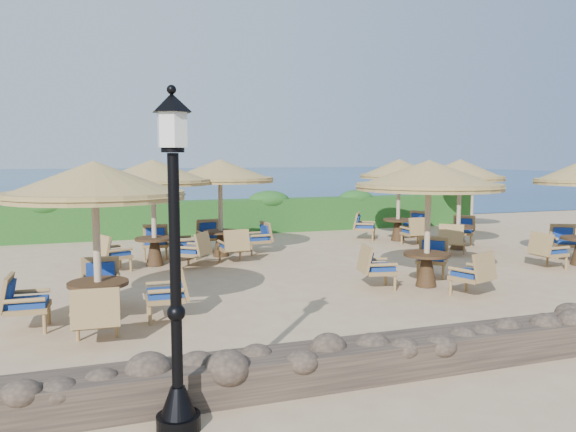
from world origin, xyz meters
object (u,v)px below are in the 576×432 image
at_px(cafe_set_1, 428,193).
at_px(cafe_set_5, 399,184).
at_px(extra_parasol, 473,172).
at_px(cafe_set_3, 153,188).
at_px(cafe_set_6, 460,183).
at_px(cafe_set_4, 220,189).
at_px(lamp_post, 175,277).
at_px(cafe_set_0, 96,212).

bearing_deg(cafe_set_1, cafe_set_5, 64.95).
relative_size(extra_parasol, cafe_set_5, 0.87).
height_order(cafe_set_3, cafe_set_5, same).
height_order(cafe_set_5, cafe_set_6, same).
bearing_deg(cafe_set_1, cafe_set_4, 123.60).
bearing_deg(lamp_post, extra_parasol, 43.60).
height_order(extra_parasol, cafe_set_5, cafe_set_5).
bearing_deg(extra_parasol, lamp_post, -136.40).
xyz_separation_m(lamp_post, extra_parasol, (12.60, 12.00, 0.62)).
distance_m(lamp_post, cafe_set_3, 8.83).
distance_m(cafe_set_1, cafe_set_5, 6.53).
distance_m(extra_parasol, cafe_set_6, 4.85).
bearing_deg(cafe_set_5, cafe_set_1, -115.05).
height_order(extra_parasol, cafe_set_3, cafe_set_3).
distance_m(lamp_post, cafe_set_5, 13.59).
distance_m(extra_parasol, cafe_set_0, 15.52).
distance_m(extra_parasol, cafe_set_1, 10.03).
bearing_deg(cafe_set_4, cafe_set_0, -120.25).
relative_size(extra_parasol, cafe_set_1, 0.79).
relative_size(cafe_set_0, cafe_set_6, 1.08).
relative_size(cafe_set_0, cafe_set_3, 0.98).
bearing_deg(cafe_set_6, cafe_set_5, 109.76).
relative_size(cafe_set_1, cafe_set_6, 1.15).
distance_m(cafe_set_4, cafe_set_6, 6.94).
bearing_deg(cafe_set_5, cafe_set_3, -167.77).
distance_m(cafe_set_0, cafe_set_4, 6.43).
bearing_deg(lamp_post, cafe_set_6, 41.80).
xyz_separation_m(cafe_set_0, cafe_set_1, (6.54, 0.59, 0.12)).
xyz_separation_m(extra_parasol, cafe_set_5, (-3.99, -1.48, -0.33)).
relative_size(lamp_post, cafe_set_4, 1.13).
bearing_deg(cafe_set_4, cafe_set_6, -9.84).
distance_m(cafe_set_1, cafe_set_6, 5.18).
bearing_deg(cafe_set_3, cafe_set_6, -2.75).
bearing_deg(lamp_post, cafe_set_4, 75.14).
relative_size(cafe_set_3, cafe_set_6, 1.11).
bearing_deg(lamp_post, cafe_set_5, 50.71).
bearing_deg(cafe_set_1, extra_parasol, 47.59).
bearing_deg(cafe_set_4, lamp_post, -104.86).
bearing_deg(cafe_set_0, extra_parasol, 30.99).
bearing_deg(cafe_set_3, cafe_set_1, -39.14).
xyz_separation_m(cafe_set_3, cafe_set_4, (1.86, 0.77, -0.08)).
bearing_deg(cafe_set_6, cafe_set_0, -156.56).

